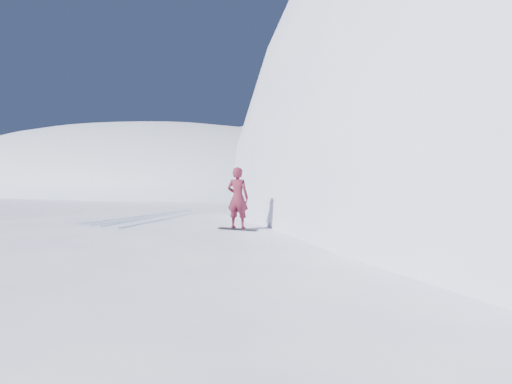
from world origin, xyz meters
TOP-DOWN VIEW (x-y plane):
  - ground at (0.00, 0.00)m, footprint 400.00×400.00m
  - near_ridge at (1.00, 3.00)m, footprint 36.00×28.00m
  - far_ridge_a at (-70.00, 60.00)m, footprint 120.00×70.00m
  - far_ridge_c at (-40.00, 110.00)m, footprint 140.00×90.00m
  - wind_bumps at (-0.56, 2.12)m, footprint 16.00×14.40m
  - snowboard at (3.11, 3.41)m, footprint 1.30×0.53m
  - snowboarder at (3.11, 3.41)m, footprint 0.78×0.60m
  - board_tracks at (-1.67, 4.32)m, footprint 2.49×5.99m

SIDE VIEW (x-z plane):
  - ground at x=0.00m, z-range 0.00..0.00m
  - near_ridge at x=1.00m, z-range -2.40..2.40m
  - far_ridge_a at x=-70.00m, z-range -14.00..14.00m
  - far_ridge_c at x=-40.00m, z-range -18.00..18.00m
  - wind_bumps at x=-0.56m, z-range -0.50..0.50m
  - snowboard at x=3.11m, z-range 2.40..2.42m
  - board_tracks at x=-1.67m, z-range 2.40..2.44m
  - snowboarder at x=3.11m, z-range 2.42..4.31m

